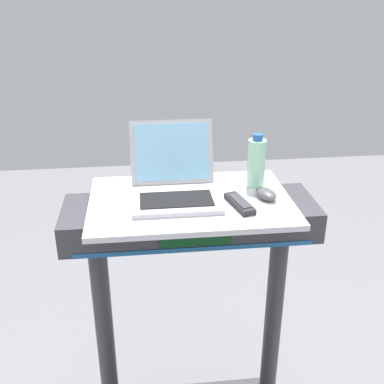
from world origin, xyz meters
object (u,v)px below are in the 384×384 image
(water_bottle, at_px, (256,163))
(tv_remote, at_px, (240,203))
(computer_mouse, at_px, (266,194))
(laptop, at_px, (175,183))

(water_bottle, relative_size, tv_remote, 1.21)
(tv_remote, bearing_deg, computer_mouse, 26.65)
(computer_mouse, bearing_deg, water_bottle, 79.60)
(laptop, xyz_separation_m, water_bottle, (0.31, 0.06, 0.04))
(laptop, height_order, computer_mouse, laptop)
(water_bottle, bearing_deg, computer_mouse, -83.87)
(laptop, xyz_separation_m, tv_remote, (0.21, -0.11, -0.04))
(computer_mouse, relative_size, tv_remote, 0.60)
(laptop, bearing_deg, water_bottle, 13.91)
(laptop, bearing_deg, tv_remote, -23.36)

